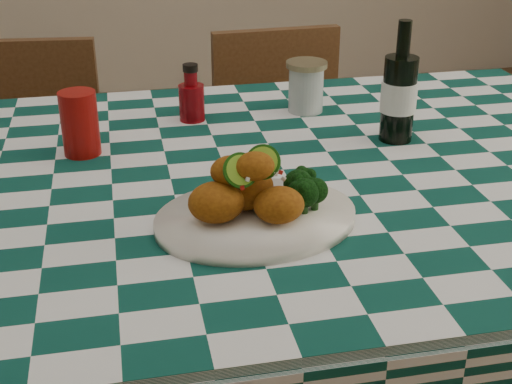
{
  "coord_description": "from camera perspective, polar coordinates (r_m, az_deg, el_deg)",
  "views": [
    {
      "loc": [
        -0.18,
        -1.15,
        1.32
      ],
      "look_at": [
        0.01,
        -0.19,
        0.84
      ],
      "focal_mm": 50.0,
      "sensor_mm": 36.0,
      "label": 1
    }
  ],
  "objects": [
    {
      "name": "fried_chicken_pile",
      "position": [
        1.08,
        -0.2,
        0.69
      ],
      "size": [
        0.16,
        0.12,
        0.1
      ],
      "primitive_type": null,
      "color": "#95520E",
      "rests_on": "plate"
    },
    {
      "name": "mason_jar",
      "position": [
        1.58,
        4.02,
        8.41
      ],
      "size": [
        0.11,
        0.11,
        0.11
      ],
      "primitive_type": null,
      "rotation": [
        0.0,
        0.0,
        -0.26
      ],
      "color": "#B2BCBA",
      "rests_on": "dining_table"
    },
    {
      "name": "beer_bottle",
      "position": [
        1.42,
        11.45,
        8.62
      ],
      "size": [
        0.09,
        0.09,
        0.24
      ],
      "primitive_type": null,
      "rotation": [
        0.0,
        0.0,
        -0.27
      ],
      "color": "black",
      "rests_on": "dining_table"
    },
    {
      "name": "dining_table",
      "position": [
        1.49,
        -2.01,
        -12.47
      ],
      "size": [
        1.66,
        1.06,
        0.79
      ],
      "primitive_type": null,
      "color": "#0B3F35",
      "rests_on": "ground"
    },
    {
      "name": "wooden_chair_left",
      "position": [
        2.12,
        -17.34,
        -0.48
      ],
      "size": [
        0.42,
        0.43,
        0.83
      ],
      "primitive_type": null,
      "rotation": [
        0.0,
        0.0,
        -0.11
      ],
      "color": "#472814",
      "rests_on": "ground"
    },
    {
      "name": "wooden_chair_right",
      "position": [
        2.1,
        2.78,
        0.64
      ],
      "size": [
        0.4,
        0.42,
        0.84
      ],
      "primitive_type": null,
      "rotation": [
        0.0,
        0.0,
        0.05
      ],
      "color": "#472814",
      "rests_on": "ground"
    },
    {
      "name": "plate",
      "position": [
        1.11,
        0.0,
        -2.14
      ],
      "size": [
        0.35,
        0.29,
        0.02
      ],
      "primitive_type": null,
      "rotation": [
        0.0,
        0.0,
        0.15
      ],
      "color": "white",
      "rests_on": "dining_table"
    },
    {
      "name": "broccoli_side",
      "position": [
        1.12,
        4.4,
        0.36
      ],
      "size": [
        0.08,
        0.08,
        0.06
      ],
      "primitive_type": null,
      "color": "black",
      "rests_on": "plate"
    },
    {
      "name": "ketchup_bottle",
      "position": [
        1.53,
        -5.2,
        7.93
      ],
      "size": [
        0.07,
        0.07,
        0.12
      ],
      "primitive_type": null,
      "rotation": [
        0.0,
        0.0,
        -0.22
      ],
      "color": "#6F050A",
      "rests_on": "dining_table"
    },
    {
      "name": "red_tumbler",
      "position": [
        1.39,
        -13.92,
        5.35
      ],
      "size": [
        0.07,
        0.07,
        0.12
      ],
      "primitive_type": "cylinder",
      "rotation": [
        0.0,
        0.0,
        -0.03
      ],
      "color": "maroon",
      "rests_on": "dining_table"
    }
  ]
}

